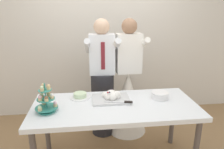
% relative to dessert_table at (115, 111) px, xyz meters
% --- Properties ---
extents(rear_wall, '(5.20, 0.10, 2.90)m').
position_rel_dessert_table_xyz_m(rear_wall, '(0.00, 1.45, 0.75)').
color(rear_wall, beige).
rests_on(rear_wall, ground_plane).
extents(dessert_table, '(1.80, 0.80, 0.78)m').
position_rel_dessert_table_xyz_m(dessert_table, '(0.00, 0.00, 0.00)').
color(dessert_table, silver).
rests_on(dessert_table, ground_plane).
extents(cupcake_stand, '(0.23, 0.23, 0.31)m').
position_rel_dessert_table_xyz_m(cupcake_stand, '(-0.71, -0.07, 0.20)').
color(cupcake_stand, teal).
rests_on(cupcake_stand, dessert_table).
extents(main_cake_tray, '(0.43, 0.32, 0.12)m').
position_rel_dessert_table_xyz_m(main_cake_tray, '(-0.03, 0.13, 0.11)').
color(main_cake_tray, silver).
rests_on(main_cake_tray, dessert_table).
extents(plate_stack, '(0.20, 0.20, 0.08)m').
position_rel_dessert_table_xyz_m(plate_stack, '(0.54, 0.11, 0.11)').
color(plate_stack, white).
rests_on(plate_stack, dessert_table).
extents(round_cake, '(0.24, 0.24, 0.06)m').
position_rel_dessert_table_xyz_m(round_cake, '(-0.38, 0.24, 0.10)').
color(round_cake, white).
rests_on(round_cake, dessert_table).
extents(person_groom, '(0.48, 0.50, 1.66)m').
position_rel_dessert_table_xyz_m(person_groom, '(-0.09, 0.70, 0.05)').
color(person_groom, '#232328').
rests_on(person_groom, ground_plane).
extents(person_bride, '(0.56, 0.56, 1.66)m').
position_rel_dessert_table_xyz_m(person_bride, '(0.28, 0.71, -0.12)').
color(person_bride, white).
rests_on(person_bride, ground_plane).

